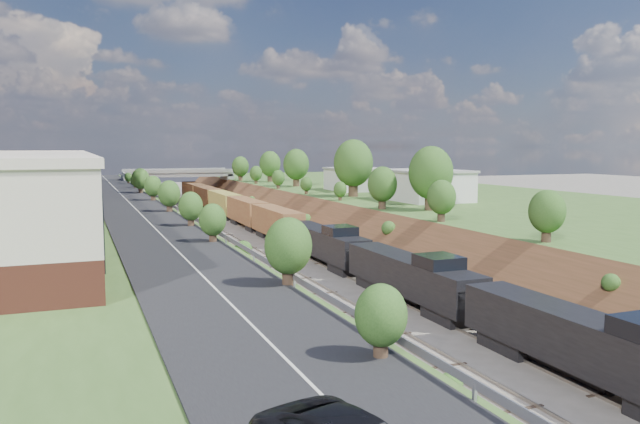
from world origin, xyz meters
The scene contains 15 objects.
ground centered at (0.00, 0.00, 0.00)m, with size 400.00×400.00×0.00m, color #6B665B.
platform_right centered at (33.00, 60.00, 2.50)m, with size 44.00×180.00×5.00m, color #3D5E26.
embankment_left centered at (-11.00, 60.00, 0.00)m, with size 7.07×180.00×7.07m, color brown.
embankment_right centered at (11.00, 60.00, 0.00)m, with size 7.07×180.00×7.07m, color brown.
rail_left_track centered at (-2.60, 60.00, 0.09)m, with size 1.58×180.00×0.18m, color gray.
rail_right_track centered at (2.60, 60.00, 0.09)m, with size 1.58×180.00×0.18m, color gray.
road centered at (-15.50, 60.00, 5.05)m, with size 8.00×180.00×0.10m, color black.
guardrail centered at (-11.40, 59.80, 5.55)m, with size 0.10×171.00×0.70m.
commercial_building centered at (-28.00, 38.00, 8.51)m, with size 14.30×62.30×7.00m.
overpass centered at (0.00, 122.00, 4.92)m, with size 24.50×8.30×7.40m.
white_building_near centered at (23.50, 52.00, 7.00)m, with size 9.00×12.00×4.00m, color silver.
white_building_far centered at (23.00, 74.00, 6.80)m, with size 8.00×10.00×3.60m, color silver.
tree_right_large centered at (17.00, 40.00, 9.38)m, with size 5.25×5.25×7.61m.
tree_left_crest centered at (-11.80, 20.00, 7.04)m, with size 2.45×2.45×3.55m.
freight_train centered at (2.60, 61.21, 2.50)m, with size 2.90×132.57×4.55m.
Camera 1 is at (-22.15, -23.63, 12.52)m, focal length 35.00 mm.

